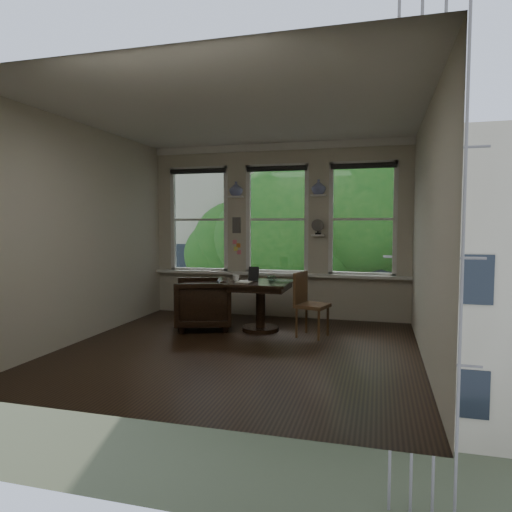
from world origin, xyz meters
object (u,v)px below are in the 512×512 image
(armchair_left, at_px, (203,303))
(mug, at_px, (236,278))
(table, at_px, (261,306))
(laptop, at_px, (281,282))
(side_chair_right, at_px, (312,305))

(armchair_left, relative_size, mug, 7.91)
(table, bearing_deg, mug, -170.67)
(laptop, bearing_deg, table, 170.96)
(armchair_left, height_order, side_chair_right, side_chair_right)
(side_chair_right, distance_m, mug, 1.24)
(side_chair_right, bearing_deg, laptop, 93.85)
(side_chair_right, bearing_deg, armchair_left, 102.46)
(armchair_left, height_order, laptop, armchair_left)
(table, distance_m, laptop, 0.52)
(table, height_order, side_chair_right, side_chair_right)
(side_chair_right, relative_size, mug, 8.47)
(table, relative_size, side_chair_right, 0.98)
(table, distance_m, side_chair_right, 0.84)
(side_chair_right, bearing_deg, mug, 99.83)
(side_chair_right, xyz_separation_m, mug, (-1.18, 0.11, 0.34))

